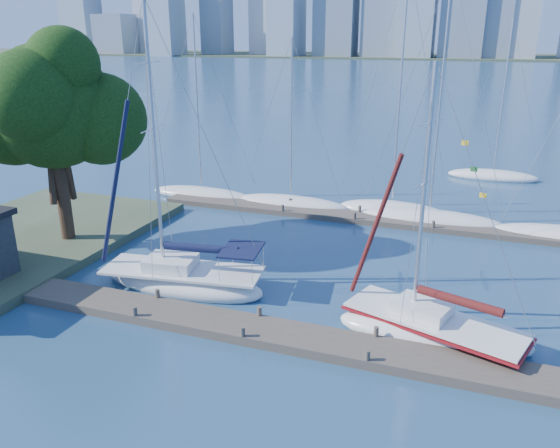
% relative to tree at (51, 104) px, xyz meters
% --- Properties ---
extents(ground, '(700.00, 700.00, 0.00)m').
position_rel_tree_xyz_m(ground, '(13.91, -5.66, -8.22)').
color(ground, navy).
rests_on(ground, ground).
extents(near_dock, '(26.00, 2.00, 0.40)m').
position_rel_tree_xyz_m(near_dock, '(13.91, -5.66, -8.02)').
color(near_dock, '#483E35').
rests_on(near_dock, ground).
extents(far_dock, '(30.00, 1.80, 0.36)m').
position_rel_tree_xyz_m(far_dock, '(15.91, 10.34, -8.04)').
color(far_dock, '#483E35').
rests_on(far_dock, ground).
extents(far_shore, '(800.00, 100.00, 1.50)m').
position_rel_tree_xyz_m(far_shore, '(13.91, 314.34, -8.22)').
color(far_shore, '#38472D').
rests_on(far_shore, ground).
extents(tree, '(9.25, 8.44, 12.23)m').
position_rel_tree_xyz_m(tree, '(0.00, 0.00, 0.00)').
color(tree, '#321F16').
rests_on(tree, ground).
extents(sailboat_navy, '(8.66, 3.86, 13.92)m').
position_rel_tree_xyz_m(sailboat_navy, '(9.06, -2.70, -7.12)').
color(sailboat_navy, white).
rests_on(sailboat_navy, ground).
extents(sailboat_maroon, '(8.13, 4.84, 11.43)m').
position_rel_tree_xyz_m(sailboat_maroon, '(20.98, -3.44, -7.31)').
color(sailboat_maroon, white).
rests_on(sailboat_maroon, ground).
extents(bg_boat_0, '(8.54, 4.78, 13.57)m').
position_rel_tree_xyz_m(bg_boat_0, '(2.52, 11.82, -7.96)').
color(bg_boat_0, white).
rests_on(bg_boat_0, ground).
extents(bg_boat_1, '(8.81, 4.73, 12.04)m').
position_rel_tree_xyz_m(bg_boat_1, '(9.75, 11.77, -7.97)').
color(bg_boat_1, white).
rests_on(bg_boat_1, ground).
extents(bg_boat_2, '(7.68, 3.61, 16.41)m').
position_rel_tree_xyz_m(bg_boat_2, '(16.86, 12.64, -7.90)').
color(bg_boat_2, white).
rests_on(bg_boat_2, ground).
extents(bg_boat_3, '(9.81, 5.32, 16.02)m').
position_rel_tree_xyz_m(bg_boat_3, '(19.49, 11.48, -7.92)').
color(bg_boat_3, white).
rests_on(bg_boat_3, ground).
extents(bg_boat_7, '(7.80, 4.53, 13.38)m').
position_rel_tree_xyz_m(bg_boat_7, '(23.58, 25.34, -7.95)').
color(bg_boat_7, white).
rests_on(bg_boat_7, ground).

